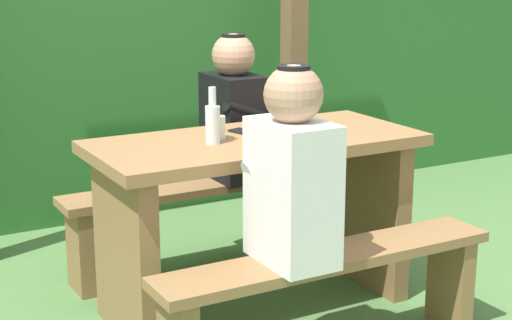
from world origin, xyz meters
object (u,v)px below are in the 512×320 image
Objects in this scene: bottle_right at (213,122)px; bench_near at (328,284)px; picnic_table at (256,195)px; person_white_shirt at (292,173)px; person_black_coat at (234,113)px; cell_phone at (246,132)px; bottle_left at (276,117)px; bench_far at (201,207)px; bottle_center at (280,108)px; drinking_glass at (218,128)px.

bench_near is at bearing -68.62° from bottle_right.
person_white_shirt is at bearing -106.39° from picnic_table.
person_black_coat reaches higher than cell_phone.
picnic_table is 6.19× the size of bottle_left.
picnic_table is 0.35m from bottle_left.
bench_far is 6.19× the size of bottle_left.
bottle_right is at bearing -165.05° from bottle_center.
drinking_glass reaches higher than picnic_table.
cell_phone is (0.16, 0.05, -0.04)m from drinking_glass.
bottle_center is at bearing 62.59° from person_white_shirt.
bottle_left is at bearing 83.04° from bench_near.
person_white_shirt is at bearing -107.52° from person_black_coat.
person_black_coat is 0.48m from bottle_center.
person_black_coat is 0.70m from bottle_right.
cell_phone is at bearing 108.52° from bottle_left.
bottle_right is at bearing -175.41° from picnic_table.
bench_near is 5.79× the size of bottle_center.
person_white_shirt is at bearing -98.34° from bench_far.
bottle_center is at bearing 75.32° from bench_near.
bottle_right reaches higher than bottle_left.
bottle_center is at bearing -22.08° from cell_phone.
bottle_right reaches higher than cell_phone.
drinking_glass is (-0.16, -0.51, 0.51)m from bench_far.
bottle_center reaches higher than bottle_right.
bottle_right is at bearing 170.06° from bottle_left.
bench_far is 1.21m from person_white_shirt.
bottle_right is (-0.06, -0.07, 0.04)m from drinking_glass.
bottle_left is (-0.13, -0.62, 0.10)m from person_black_coat.
person_white_shirt is 0.61m from drinking_glass.
bench_near is at bearing -104.68° from bottle_center.
person_white_shirt is 3.18× the size of bottle_left.
bottle_right is at bearing -110.22° from bench_far.
cell_phone is (0.17, 0.65, 0.01)m from person_white_shirt.
bench_near is 1.00× the size of bench_far.
bottle_center reaches higher than bench_near.
bench_near is 5.98× the size of bottle_right.
bottle_center is 1.73× the size of cell_phone.
bench_far is 0.83m from bottle_left.
drinking_glass is at bearing 104.47° from bench_near.
cell_phone reaches higher than picnic_table.
person_white_shirt is at bearing 178.83° from bench_near.
drinking_glass is at bearing 50.23° from bottle_right.
drinking_glass is 0.70× the size of cell_phone.
cell_phone reaches higher than bench_near.
bottle_left is at bearing 65.50° from person_white_shirt.
person_black_coat is 3.18× the size of bottle_left.
person_white_shirt reaches higher than bottle_left.
person_black_coat is 0.61m from drinking_glass.
drinking_glass is at bearing -173.80° from bottle_center.
person_black_coat is at bearing 72.48° from person_white_shirt.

